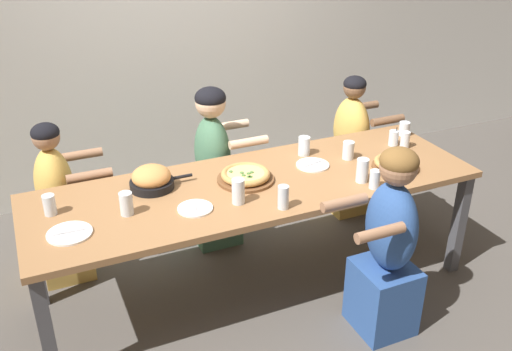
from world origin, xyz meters
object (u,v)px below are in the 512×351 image
empty_plate_a (195,208)px  empty_plate_b (70,233)px  pizza_board_second (396,164)px  drinking_glass_c (375,180)px  drinking_glass_e (348,150)px  diner_near_midright (388,250)px  diner_far_center (214,172)px  diner_far_left (59,210)px  empty_plate_c (313,165)px  drinking_glass_a (50,206)px  diner_far_right (350,152)px  pizza_board_main (246,176)px  drinking_glass_h (238,193)px  drinking_glass_j (283,198)px  drinking_glass_f (304,147)px  skillet_bowl (152,179)px  drinking_glass_g (404,129)px  drinking_glass_b (362,172)px  drinking_glass_d (405,140)px  drinking_glass_i (126,205)px  cocktail_glass_blue (393,139)px

empty_plate_a → empty_plate_b: bearing=178.5°
pizza_board_second → drinking_glass_c: 0.33m
drinking_glass_e → diner_near_midright: bearing=-103.6°
diner_far_center → diner_far_left: (-1.08, 0.00, -0.06)m
empty_plate_a → empty_plate_c: (0.88, 0.23, -0.00)m
empty_plate_b → diner_far_center: bearing=36.6°
empty_plate_b → drinking_glass_a: size_ratio=2.00×
drinking_glass_e → diner_far_right: 0.79m
diner_far_left → diner_far_right: (2.23, 0.00, 0.01)m
pizza_board_main → drinking_glass_h: size_ratio=2.37×
empty_plate_b → drinking_glass_c: drinking_glass_c is taller
pizza_board_second → drinking_glass_j: drinking_glass_j is taller
drinking_glass_f → skillet_bowl: bearing=-176.9°
skillet_bowl → empty_plate_a: skillet_bowl is taller
skillet_bowl → drinking_glass_f: 1.06m
drinking_glass_c → diner_far_left: size_ratio=0.10×
drinking_glass_g → diner_far_center: diner_far_center is taller
empty_plate_c → diner_far_right: (0.68, 0.59, -0.27)m
empty_plate_b → drinking_glass_b: bearing=-3.4°
drinking_glass_a → empty_plate_b: bearing=-75.7°
drinking_glass_h → empty_plate_b: bearing=177.2°
empty_plate_a → drinking_glass_d: size_ratio=1.72×
drinking_glass_b → drinking_glass_g: 0.85m
empty_plate_a → empty_plate_c: bearing=14.6°
drinking_glass_g → diner_far_center: size_ratio=0.08×
drinking_glass_j → diner_near_midright: bearing=-32.1°
drinking_glass_a → drinking_glass_b: size_ratio=0.79×
drinking_glass_b → drinking_glass_d: size_ratio=1.29×
drinking_glass_j → drinking_glass_i: bearing=160.6°
skillet_bowl → drinking_glass_j: (0.61, -0.53, 0.00)m
drinking_glass_b → cocktail_glass_blue: bearing=36.8°
drinking_glass_a → drinking_glass_e: size_ratio=0.98×
diner_far_left → diner_far_right: size_ratio=0.98×
drinking_glass_b → drinking_glass_i: size_ratio=1.13×
diner_far_left → drinking_glass_i: bearing=23.9°
drinking_glass_f → drinking_glass_a: bearing=-175.3°
diner_far_center → empty_plate_c: bearing=38.8°
pizza_board_main → drinking_glass_a: bearing=177.0°
empty_plate_a → diner_far_center: bearing=63.9°
skillet_bowl → drinking_glass_d: 1.76m
drinking_glass_c → diner_far_right: diner_far_right is taller
drinking_glass_h → diner_far_right: 1.59m
skillet_bowl → drinking_glass_j: 0.81m
drinking_glass_b → diner_far_left: bearing=152.2°
skillet_bowl → drinking_glass_g: size_ratio=3.83×
drinking_glass_c → drinking_glass_f: (-0.16, 0.60, 0.01)m
empty_plate_a → drinking_glass_c: size_ratio=1.72×
drinking_glass_g → diner_near_midright: size_ratio=0.09×
pizza_board_second → drinking_glass_b: (-0.30, -0.07, 0.04)m
drinking_glass_c → drinking_glass_d: bearing=37.9°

